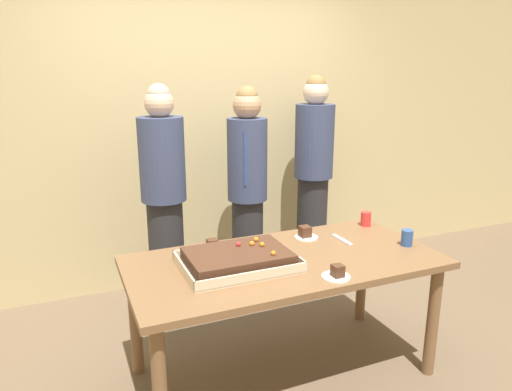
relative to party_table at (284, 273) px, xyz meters
The scene contains 13 objects.
ground_plane 0.65m from the party_table, ahead, with size 12.00×12.00×0.00m, color brown.
interior_back_panel 1.81m from the party_table, 90.00° to the left, with size 8.00×0.12×3.00m, color #CCB784.
party_table is the anchor object (origin of this frame).
sheet_cake 0.31m from the party_table, behind, with size 0.62×0.44×0.11m.
plated_slice_near_left 0.39m from the party_table, 42.81° to the left, with size 0.15×0.15×0.08m.
plated_slice_near_right 0.38m from the party_table, 68.20° to the right, with size 0.15×0.15×0.07m.
plated_slice_far_left 0.47m from the party_table, 137.18° to the left, with size 0.15×0.15×0.06m.
drink_cup_nearest 0.80m from the party_table, ahead, with size 0.07×0.07×0.10m, color #2D5199.
drink_cup_middle 0.85m from the party_table, 21.68° to the left, with size 0.07×0.07×0.10m, color red.
cake_server_utensil 0.50m from the party_table, 15.55° to the left, with size 0.03×0.20×0.01m, color silver.
person_serving_front 1.08m from the party_table, 116.90° to the left, with size 0.32×0.32×1.70m.
person_green_shirt_behind 1.11m from the party_table, 79.17° to the left, with size 0.31×0.31×1.68m.
person_striped_tie_right 1.48m from the party_table, 53.95° to the left, with size 0.33×0.33×1.75m.
Camera 1 is at (-1.13, -2.22, 1.78)m, focal length 32.78 mm.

